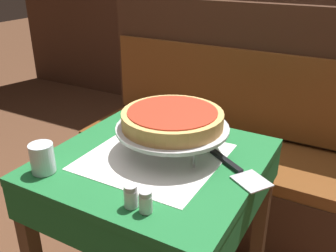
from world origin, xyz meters
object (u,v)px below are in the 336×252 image
at_px(pepper_shaker, 146,202).
at_px(napkin_holder, 175,110).
at_px(salt_shaker, 131,196).
at_px(condiment_caddy, 263,46).
at_px(dining_table_front, 155,183).
at_px(booth_bench, 213,160).
at_px(pizza_pan_stand, 172,129).
at_px(deep_dish_pizza, 172,119).
at_px(water_glass_near, 42,158).
at_px(dining_table_rear, 267,69).
at_px(pizza_server, 238,170).

xyz_separation_m(pepper_shaker, napkin_holder, (-0.22, 0.56, 0.01)).
xyz_separation_m(salt_shaker, condiment_caddy, (-0.19, 1.89, 0.02)).
bearing_deg(napkin_holder, dining_table_front, -74.35).
bearing_deg(booth_bench, pizza_pan_stand, -79.79).
xyz_separation_m(booth_bench, condiment_caddy, (-0.01, 0.84, 0.48)).
xyz_separation_m(booth_bench, deep_dish_pizza, (0.13, -0.72, 0.55)).
relative_size(booth_bench, water_glass_near, 15.52).
bearing_deg(water_glass_near, pizza_pan_stand, 47.58).
distance_m(dining_table_rear, deep_dish_pizza, 1.59).
xyz_separation_m(dining_table_rear, pizza_server, (0.34, -1.59, 0.11)).
bearing_deg(condiment_caddy, booth_bench, -89.31).
bearing_deg(booth_bench, napkin_holder, -88.42).
bearing_deg(pizza_pan_stand, dining_table_rear, 93.59).
bearing_deg(pepper_shaker, condiment_caddy, 97.24).
bearing_deg(napkin_holder, condiment_caddy, 91.02).
bearing_deg(water_glass_near, condiment_caddy, 85.58).
xyz_separation_m(pizza_pan_stand, pizza_server, (0.24, -0.02, -0.08)).
bearing_deg(dining_table_front, salt_shaker, -71.96).
xyz_separation_m(dining_table_front, deep_dish_pizza, (0.03, 0.06, 0.23)).
relative_size(water_glass_near, condiment_caddy, 0.57).
bearing_deg(dining_table_front, water_glass_near, -135.28).
distance_m(booth_bench, deep_dish_pizza, 0.91).
distance_m(dining_table_front, water_glass_near, 0.39).
height_order(booth_bench, salt_shaker, booth_bench).
distance_m(booth_bench, pizza_pan_stand, 0.89).
relative_size(dining_table_front, water_glass_near, 8.13).
xyz_separation_m(pizza_pan_stand, pepper_shaker, (0.10, -0.33, -0.05)).
distance_m(dining_table_rear, napkin_holder, 1.35).
height_order(pizza_server, napkin_holder, napkin_holder).
distance_m(dining_table_front, pizza_pan_stand, 0.20).
bearing_deg(dining_table_front, condiment_caddy, 93.77).
bearing_deg(dining_table_rear, salt_shaker, -85.43).
distance_m(dining_table_front, condiment_caddy, 1.63).
bearing_deg(condiment_caddy, deep_dish_pizza, -84.87).
relative_size(dining_table_front, dining_table_rear, 0.99).
height_order(dining_table_rear, pizza_pan_stand, pizza_pan_stand).
xyz_separation_m(dining_table_front, pizza_pan_stand, (0.03, 0.06, 0.19)).
bearing_deg(salt_shaker, pepper_shaker, 0.00).
distance_m(dining_table_front, salt_shaker, 0.31).
relative_size(booth_bench, pizza_pan_stand, 3.82).
height_order(salt_shaker, condiment_caddy, condiment_caddy).
relative_size(booth_bench, pizza_server, 5.89).
bearing_deg(napkin_holder, deep_dish_pizza, -63.72).
relative_size(pepper_shaker, condiment_caddy, 0.38).
relative_size(salt_shaker, condiment_caddy, 0.39).
bearing_deg(pizza_pan_stand, deep_dish_pizza, 180.00).
relative_size(pizza_pan_stand, water_glass_near, 4.07).
relative_size(dining_table_rear, napkin_holder, 7.67).
xyz_separation_m(deep_dish_pizza, pizza_server, (0.24, -0.02, -0.12)).
height_order(booth_bench, water_glass_near, booth_bench).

